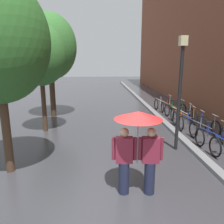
{
  "coord_description": "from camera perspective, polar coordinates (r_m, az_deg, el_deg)",
  "views": [
    {
      "loc": [
        -0.22,
        -4.3,
        3.19
      ],
      "look_at": [
        0.27,
        3.46,
        1.35
      ],
      "focal_mm": 35.12,
      "sensor_mm": 36.0,
      "label": 1
    }
  ],
  "objects": [
    {
      "name": "street_lamp_post",
      "position": [
        7.94,
        17.3,
        6.6
      ],
      "size": [
        0.24,
        0.24,
        3.98
      ],
      "color": "black",
      "rests_on": "ground"
    },
    {
      "name": "parked_bicycle_6",
      "position": [
        13.36,
        16.12,
        0.62
      ],
      "size": [
        1.16,
        0.82,
        0.96
      ],
      "color": "black",
      "rests_on": "ground"
    },
    {
      "name": "parked_bicycle_5",
      "position": [
        12.43,
        17.7,
        -0.41
      ],
      "size": [
        1.15,
        0.81,
        0.96
      ],
      "color": "black",
      "rests_on": "ground"
    },
    {
      "name": "parked_bicycle_7",
      "position": [
        14.11,
        15.04,
        1.35
      ],
      "size": [
        1.14,
        0.8,
        0.96
      ],
      "color": "black",
      "rests_on": "ground"
    },
    {
      "name": "parked_bicycle_3",
      "position": [
        10.8,
        20.14,
        -2.63
      ],
      "size": [
        1.12,
        0.77,
        0.96
      ],
      "color": "black",
      "rests_on": "ground"
    },
    {
      "name": "ground_plane",
      "position": [
        5.36,
        -0.61,
        -23.21
      ],
      "size": [
        80.0,
        80.0,
        0.0
      ],
      "primitive_type": "plane",
      "color": "#38383D"
    },
    {
      "name": "parked_bicycle_1",
      "position": [
        9.22,
        24.69,
        -5.73
      ],
      "size": [
        1.12,
        0.76,
        0.96
      ],
      "color": "black",
      "rests_on": "ground"
    },
    {
      "name": "kerb_strip",
      "position": [
        15.04,
        9.59,
        1.11
      ],
      "size": [
        0.3,
        36.0,
        0.12
      ],
      "primitive_type": "cube",
      "color": "slate",
      "rests_on": "ground"
    },
    {
      "name": "couple_under_umbrella",
      "position": [
        5.18,
        6.7,
        -7.28
      ],
      "size": [
        1.21,
        1.12,
        2.06
      ],
      "color": "#1E233D",
      "rests_on": "ground"
    },
    {
      "name": "parked_bicycle_4",
      "position": [
        11.64,
        18.43,
        -1.37
      ],
      "size": [
        1.11,
        0.74,
        0.96
      ],
      "color": "black",
      "rests_on": "ground"
    },
    {
      "name": "street_tree_1",
      "position": [
        10.18,
        -18.17,
        13.88
      ],
      "size": [
        2.23,
        2.23,
        4.75
      ],
      "color": "#473323",
      "rests_on": "ground"
    },
    {
      "name": "parked_bicycle_8",
      "position": [
        14.96,
        13.28,
        2.11
      ],
      "size": [
        1.14,
        0.8,
        0.96
      ],
      "color": "black",
      "rests_on": "ground"
    },
    {
      "name": "street_tree_2",
      "position": [
        12.98,
        -15.95,
        15.99
      ],
      "size": [
        2.95,
        2.95,
        5.73
      ],
      "color": "#473323",
      "rests_on": "ground"
    },
    {
      "name": "parked_bicycle_2",
      "position": [
        10.1,
        22.97,
        -3.96
      ],
      "size": [
        1.14,
        0.79,
        0.96
      ],
      "color": "black",
      "rests_on": "ground"
    }
  ]
}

